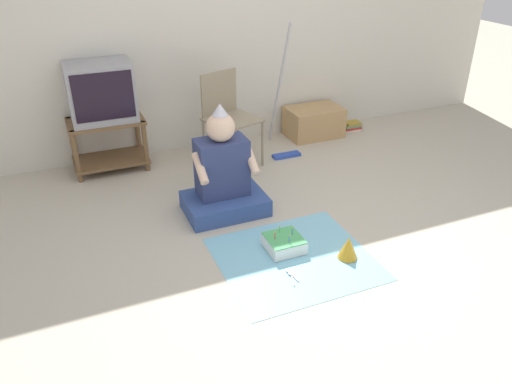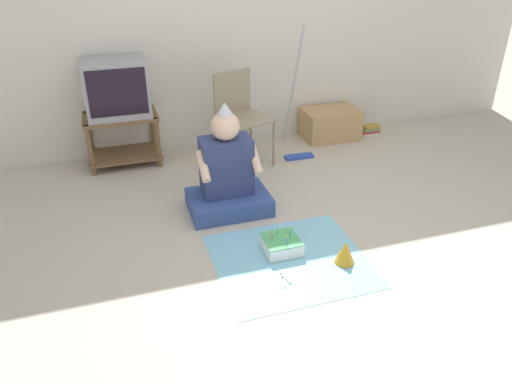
{
  "view_description": "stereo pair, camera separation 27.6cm",
  "coord_description": "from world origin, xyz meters",
  "px_view_note": "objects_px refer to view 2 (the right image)",
  "views": [
    {
      "loc": [
        -1.61,
        -2.42,
        2.04
      ],
      "look_at": [
        -0.41,
        0.43,
        0.35
      ],
      "focal_mm": 35.0,
      "sensor_mm": 36.0,
      "label": 1
    },
    {
      "loc": [
        -1.35,
        -2.52,
        2.04
      ],
      "look_at": [
        -0.41,
        0.43,
        0.35
      ],
      "focal_mm": 35.0,
      "sensor_mm": 36.0,
      "label": 2
    }
  ],
  "objects_px": {
    "tv": "(116,88)",
    "party_hat_blue": "(345,252)",
    "dust_mop": "(296,117)",
    "book_pile": "(370,130)",
    "folding_chair": "(239,111)",
    "cardboard_box_stack": "(330,124)",
    "birthday_cake": "(281,244)",
    "person_seated": "(227,176)"
  },
  "relations": [
    {
      "from": "dust_mop",
      "to": "folding_chair",
      "type": "bearing_deg",
      "value": -178.72
    },
    {
      "from": "cardboard_box_stack",
      "to": "party_hat_blue",
      "type": "height_order",
      "value": "cardboard_box_stack"
    },
    {
      "from": "party_hat_blue",
      "to": "cardboard_box_stack",
      "type": "bearing_deg",
      "value": 67.54
    },
    {
      "from": "folding_chair",
      "to": "party_hat_blue",
      "type": "height_order",
      "value": "folding_chair"
    },
    {
      "from": "dust_mop",
      "to": "book_pile",
      "type": "distance_m",
      "value": 1.05
    },
    {
      "from": "tv",
      "to": "book_pile",
      "type": "height_order",
      "value": "tv"
    },
    {
      "from": "folding_chair",
      "to": "cardboard_box_stack",
      "type": "relative_size",
      "value": 1.5
    },
    {
      "from": "cardboard_box_stack",
      "to": "dust_mop",
      "type": "xyz_separation_m",
      "value": [
        -0.51,
        -0.27,
        0.22
      ]
    },
    {
      "from": "cardboard_box_stack",
      "to": "book_pile",
      "type": "xyz_separation_m",
      "value": [
        0.46,
        -0.03,
        -0.11
      ]
    },
    {
      "from": "dust_mop",
      "to": "person_seated",
      "type": "relative_size",
      "value": 1.44
    },
    {
      "from": "tv",
      "to": "book_pile",
      "type": "relative_size",
      "value": 2.64
    },
    {
      "from": "person_seated",
      "to": "birthday_cake",
      "type": "height_order",
      "value": "person_seated"
    },
    {
      "from": "person_seated",
      "to": "birthday_cake",
      "type": "relative_size",
      "value": 3.55
    },
    {
      "from": "book_pile",
      "to": "party_hat_blue",
      "type": "bearing_deg",
      "value": -122.89
    },
    {
      "from": "dust_mop",
      "to": "book_pile",
      "type": "bearing_deg",
      "value": 14.09
    },
    {
      "from": "person_seated",
      "to": "birthday_cake",
      "type": "distance_m",
      "value": 0.75
    },
    {
      "from": "cardboard_box_stack",
      "to": "party_hat_blue",
      "type": "relative_size",
      "value": 3.59
    },
    {
      "from": "birthday_cake",
      "to": "party_hat_blue",
      "type": "height_order",
      "value": "party_hat_blue"
    },
    {
      "from": "folding_chair",
      "to": "book_pile",
      "type": "xyz_separation_m",
      "value": [
        1.54,
        0.26,
        -0.46
      ]
    },
    {
      "from": "tv",
      "to": "dust_mop",
      "type": "relative_size",
      "value": 0.44
    },
    {
      "from": "dust_mop",
      "to": "person_seated",
      "type": "height_order",
      "value": "dust_mop"
    },
    {
      "from": "book_pile",
      "to": "dust_mop",
      "type": "bearing_deg",
      "value": -165.91
    },
    {
      "from": "tv",
      "to": "party_hat_blue",
      "type": "relative_size",
      "value": 3.48
    },
    {
      "from": "folding_chair",
      "to": "party_hat_blue",
      "type": "relative_size",
      "value": 5.36
    },
    {
      "from": "tv",
      "to": "dust_mop",
      "type": "xyz_separation_m",
      "value": [
        1.62,
        -0.29,
        -0.35
      ]
    },
    {
      "from": "book_pile",
      "to": "party_hat_blue",
      "type": "xyz_separation_m",
      "value": [
        -1.31,
        -2.03,
        0.04
      ]
    },
    {
      "from": "book_pile",
      "to": "folding_chair",
      "type": "bearing_deg",
      "value": -170.56
    },
    {
      "from": "dust_mop",
      "to": "book_pile",
      "type": "height_order",
      "value": "dust_mop"
    },
    {
      "from": "tv",
      "to": "birthday_cake",
      "type": "relative_size",
      "value": 2.24
    },
    {
      "from": "dust_mop",
      "to": "book_pile",
      "type": "xyz_separation_m",
      "value": [
        0.97,
        0.24,
        -0.33
      ]
    },
    {
      "from": "dust_mop",
      "to": "party_hat_blue",
      "type": "distance_m",
      "value": 1.85
    },
    {
      "from": "folding_chair",
      "to": "birthday_cake",
      "type": "bearing_deg",
      "value": -95.15
    },
    {
      "from": "cardboard_box_stack",
      "to": "person_seated",
      "type": "xyz_separation_m",
      "value": [
        -1.41,
        -1.12,
        0.14
      ]
    },
    {
      "from": "birthday_cake",
      "to": "person_seated",
      "type": "bearing_deg",
      "value": 106.55
    },
    {
      "from": "tv",
      "to": "dust_mop",
      "type": "distance_m",
      "value": 1.68
    },
    {
      "from": "folding_chair",
      "to": "dust_mop",
      "type": "xyz_separation_m",
      "value": [
        0.57,
        0.01,
        -0.13
      ]
    },
    {
      "from": "cardboard_box_stack",
      "to": "party_hat_blue",
      "type": "distance_m",
      "value": 2.23
    },
    {
      "from": "dust_mop",
      "to": "tv",
      "type": "bearing_deg",
      "value": 169.97
    },
    {
      "from": "person_seated",
      "to": "tv",
      "type": "bearing_deg",
      "value": 121.98
    },
    {
      "from": "cardboard_box_stack",
      "to": "dust_mop",
      "type": "bearing_deg",
      "value": -151.82
    },
    {
      "from": "dust_mop",
      "to": "party_hat_blue",
      "type": "xyz_separation_m",
      "value": [
        -0.35,
        -1.79,
        -0.29
      ]
    },
    {
      "from": "dust_mop",
      "to": "birthday_cake",
      "type": "xyz_separation_m",
      "value": [
        -0.71,
        -1.53,
        -0.33
      ]
    }
  ]
}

